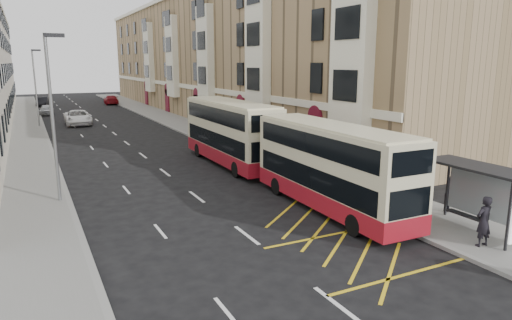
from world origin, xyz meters
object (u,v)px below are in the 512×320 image
double_decker_front (330,167)px  bus_shelter (488,185)px  street_lamp_far (36,84)px  pedestrian_near (484,221)px  double_decker_rear (230,133)px  pedestrian_mid (452,194)px  car_silver (46,110)px  car_red (111,100)px  white_van (78,118)px  car_dark (43,102)px  pedestrian_far (404,197)px  street_lamp_near (53,109)px

double_decker_front → bus_shelter: bearing=-57.4°
street_lamp_far → pedestrian_near: size_ratio=4.18×
double_decker_front → pedestrian_near: bearing=-69.5°
double_decker_rear → pedestrian_mid: bearing=-70.7°
car_silver → car_red: (10.32, 12.17, 0.07)m
bus_shelter → street_lamp_far: bearing=109.1°
pedestrian_near → white_van: (-9.61, 43.71, -0.31)m
bus_shelter → street_lamp_far: size_ratio=0.53×
pedestrian_mid → car_red: size_ratio=0.32×
white_van → car_dark: 26.18m
car_dark → pedestrian_near: bearing=-71.4°
street_lamp_far → double_decker_rear: size_ratio=0.74×
street_lamp_far → pedestrian_mid: (15.84, -39.84, -3.67)m
pedestrian_mid → white_van: 42.06m
pedestrian_far → car_silver: 53.40m
street_lamp_far → double_decker_front: bearing=-73.0°
pedestrian_mid → car_silver: 54.60m
car_silver → car_red: bearing=59.8°
car_dark → pedestrian_mid: bearing=-69.0°
bus_shelter → pedestrian_near: bearing=-144.9°
white_van → street_lamp_near: bearing=-95.9°
street_lamp_near → car_dark: street_lamp_near is taller
pedestrian_near → bus_shelter: bearing=-143.4°
bus_shelter → pedestrian_near: size_ratio=2.22×
double_decker_front → white_van: bearing=102.1°
pedestrian_near → street_lamp_far: bearing=-71.1°
pedestrian_near → car_red: pedestrian_near is taller
pedestrian_mid → car_silver: size_ratio=0.41×
pedestrian_mid → pedestrian_far: (-2.23, 0.67, -0.03)m
street_lamp_near → pedestrian_far: size_ratio=5.12×
pedestrian_far → white_van: 40.83m
street_lamp_near → street_lamp_far: 30.00m
street_lamp_far → car_red: street_lamp_far is taller
street_lamp_near → double_decker_rear: street_lamp_near is taller
pedestrian_far → white_van: (-9.69, 39.67, -0.13)m
car_dark → car_red: 10.38m
pedestrian_near → pedestrian_far: 4.05m
white_van → car_red: size_ratio=1.12×
pedestrian_near → car_silver: 57.33m
street_lamp_near → pedestrian_near: 19.23m
pedestrian_far → car_dark: (-12.31, 65.71, -0.22)m
double_decker_front → pedestrian_mid: 5.61m
pedestrian_far → car_silver: bearing=-48.2°
double_decker_front → car_silver: double_decker_front is taller
white_van → car_silver: 12.57m
double_decker_rear → pedestrian_mid: size_ratio=6.65×
bus_shelter → car_dark: bearing=101.0°
pedestrian_mid → car_dark: 67.95m
double_decker_rear → pedestrian_far: (2.60, -13.41, -1.26)m
double_decker_front → pedestrian_mid: size_ratio=6.28×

